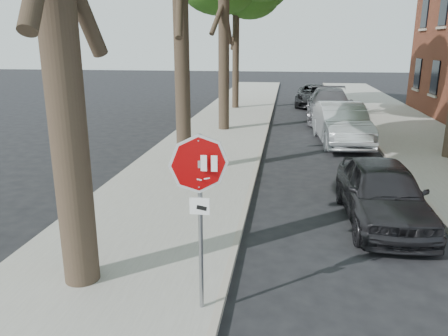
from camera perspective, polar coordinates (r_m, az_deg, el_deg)
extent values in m
plane|color=black|center=(6.76, 3.26, -18.93)|extent=(120.00, 120.00, 0.00)
cube|color=gray|center=(18.18, -1.24, 3.83)|extent=(4.00, 55.00, 0.12)
cube|color=gray|center=(18.79, 25.30, 2.69)|extent=(4.00, 55.00, 0.12)
cube|color=#9E9384|center=(17.96, 5.23, 3.63)|extent=(0.12, 55.00, 0.13)
cube|color=#9E9384|center=(18.28, 19.15, 3.03)|extent=(0.12, 55.00, 0.13)
cylinder|color=gray|center=(6.16, -3.09, -7.48)|extent=(0.06, 0.06, 2.60)
cube|color=#99999E|center=(5.83, -3.27, 0.55)|extent=(0.05, 0.06, 0.10)
cylinder|color=#99999E|center=(5.83, -3.28, 0.54)|extent=(0.76, 0.32, 0.82)
cylinder|color=white|center=(5.81, -3.31, 0.51)|extent=(0.76, 0.32, 0.82)
cylinder|color=#B50608|center=(5.81, -3.32, 0.49)|extent=(0.68, 0.29, 0.74)
cube|color=white|center=(5.84, -5.36, 0.73)|extent=(0.08, 0.00, 0.22)
cube|color=white|center=(5.81, -4.02, 0.68)|extent=(0.08, 0.00, 0.22)
cube|color=white|center=(5.78, -2.66, 0.63)|extent=(0.08, 0.00, 0.22)
cube|color=white|center=(5.76, -1.29, 0.58)|extent=(0.08, 0.00, 0.22)
cube|color=silver|center=(5.87, -4.36, -1.29)|extent=(0.08, 0.00, 0.03)
cube|color=silver|center=(5.86, -3.31, -1.52)|extent=(0.08, 0.00, 0.03)
cube|color=silver|center=(5.83, -2.25, -1.38)|extent=(0.08, 0.00, 0.03)
cube|color=white|center=(6.01, -3.20, -5.00)|extent=(0.28, 0.02, 0.24)
cube|color=black|center=(6.00, -2.94, -5.24)|extent=(0.15, 0.00, 0.08)
cylinder|color=black|center=(12.94, -5.71, 20.30)|extent=(0.44, 0.44, 9.50)
cylinder|color=black|center=(19.78, -0.03, 19.55)|extent=(0.48, 0.48, 10.00)
cylinder|color=black|center=(26.73, 1.56, 17.52)|extent=(0.40, 0.40, 9.00)
imported|color=black|center=(10.30, 19.97, -2.99)|extent=(1.78, 4.13, 1.39)
imported|color=#B3B7BC|center=(18.05, 15.07, 5.61)|extent=(2.09, 5.01, 1.61)
imported|color=#55545A|center=(23.50, 13.58, 8.00)|extent=(2.50, 5.68, 1.62)
imported|color=black|center=(28.96, 11.69, 9.26)|extent=(2.60, 5.02, 1.35)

